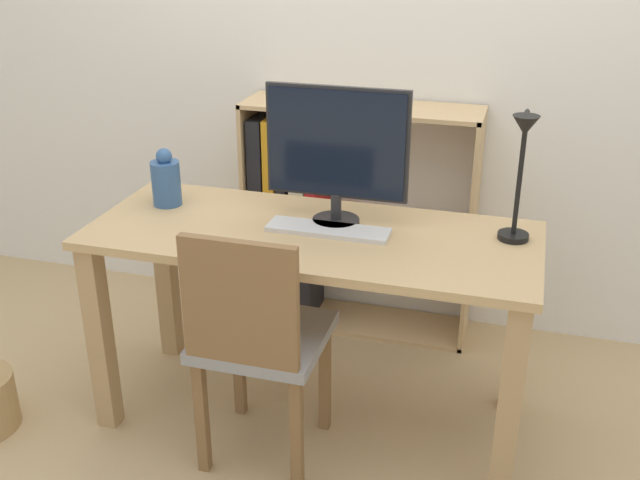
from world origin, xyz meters
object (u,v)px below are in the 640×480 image
desk_lamp (521,166)px  chair (257,337)px  vase (166,181)px  monitor (337,148)px  bookshelf (313,217)px  keyboard (328,230)px

desk_lamp → chair: size_ratio=0.50×
vase → monitor: bearing=0.0°
monitor → vase: bearing=-180.0°
chair → bookshelf: bookshelf is taller
desk_lamp → chair: (-0.74, -0.35, -0.52)m
keyboard → vase: size_ratio=1.94×
keyboard → desk_lamp: desk_lamp is taller
monitor → keyboard: size_ratio=1.18×
vase → desk_lamp: size_ratio=0.48×
monitor → chair: 0.66m
vase → keyboard: bearing=-7.6°
monitor → desk_lamp: size_ratio=1.11×
keyboard → desk_lamp: (0.59, 0.06, 0.26)m
keyboard → bookshelf: 0.79m
vase → bookshelf: size_ratio=0.21×
vase → chair: 0.70m
chair → bookshelf: (-0.11, 0.99, 0.01)m
keyboard → vase: bearing=172.4°
keyboard → desk_lamp: 0.65m
chair → vase: bearing=139.5°
bookshelf → keyboard: bearing=-69.3°
desk_lamp → bookshelf: 1.18m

